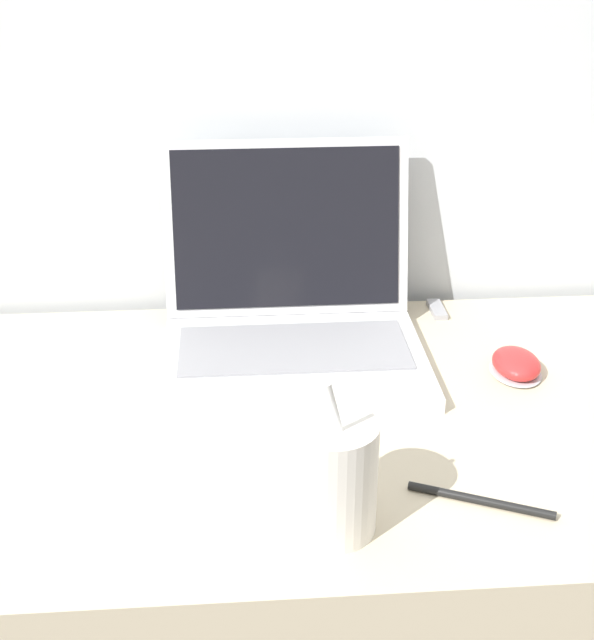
% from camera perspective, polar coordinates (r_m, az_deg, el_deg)
% --- Properties ---
extents(desk, '(1.33, 0.62, 0.73)m').
position_cam_1_polar(desk, '(1.32, -0.14, -19.63)').
color(desk, beige).
rests_on(desk, ground_plane).
extents(laptop, '(0.35, 0.32, 0.26)m').
position_cam_1_polar(laptop, '(1.21, -0.36, 0.60)').
color(laptop, silver).
rests_on(laptop, desk).
extents(drink_cup, '(0.09, 0.09, 0.18)m').
position_cam_1_polar(drink_cup, '(0.88, 2.23, -9.88)').
color(drink_cup, silver).
rests_on(drink_cup, desk).
extents(computer_mouse, '(0.07, 0.09, 0.03)m').
position_cam_1_polar(computer_mouse, '(1.20, 13.84, -2.80)').
color(computer_mouse, '#B2B2B7').
rests_on(computer_mouse, desk).
extents(usb_stick, '(0.02, 0.06, 0.01)m').
position_cam_1_polar(usb_stick, '(1.35, 8.95, 0.68)').
color(usb_stick, '#99999E').
rests_on(usb_stick, desk).
extents(pen, '(0.14, 0.07, 0.01)m').
position_cam_1_polar(pen, '(0.96, 11.67, -11.24)').
color(pen, black).
rests_on(pen, desk).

